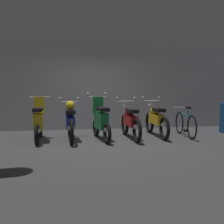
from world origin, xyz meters
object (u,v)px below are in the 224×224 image
motorbike_slot_1 (70,121)px  motorbike_slot_4 (156,120)px  motorbike_slot_0 (39,121)px  bicycle (185,124)px  motorbike_slot_2 (101,121)px  motorbike_slot_3 (130,121)px

motorbike_slot_1 → motorbike_slot_4: bearing=4.8°
motorbike_slot_4 → motorbike_slot_1: bearing=-175.2°
motorbike_slot_0 → bicycle: bearing=-0.2°
motorbike_slot_0 → motorbike_slot_2: motorbike_slot_2 is taller
motorbike_slot_2 → motorbike_slot_3: motorbike_slot_2 is taller
motorbike_slot_2 → motorbike_slot_1: bearing=175.7°
motorbike_slot_1 → motorbike_slot_2: motorbike_slot_2 is taller
motorbike_slot_4 → bicycle: (0.83, -0.17, -0.13)m
motorbike_slot_0 → motorbike_slot_1: (0.83, -0.06, 0.00)m
motorbike_slot_1 → motorbike_slot_0: bearing=176.1°
motorbike_slot_2 → bicycle: size_ratio=0.97×
motorbike_slot_2 → motorbike_slot_3: size_ratio=0.86×
bicycle → motorbike_slot_0: bearing=179.8°
motorbike_slot_1 → motorbike_slot_3: 1.66m
motorbike_slot_4 → motorbike_slot_2: bearing=-170.7°
motorbike_slot_0 → motorbike_slot_3: motorbike_slot_0 is taller
motorbike_slot_0 → motorbike_slot_1: motorbike_slot_0 is taller
motorbike_slot_0 → motorbike_slot_4: bearing=2.6°
motorbike_slot_2 → motorbike_slot_4: motorbike_slot_2 is taller
motorbike_slot_4 → motorbike_slot_0: bearing=-177.4°
bicycle → motorbike_slot_3: bearing=-178.1°
motorbike_slot_1 → bicycle: (3.32, 0.04, -0.17)m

